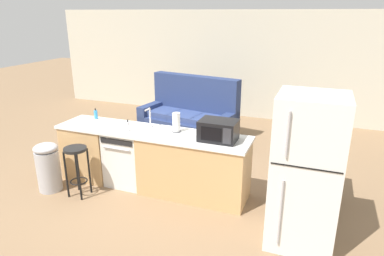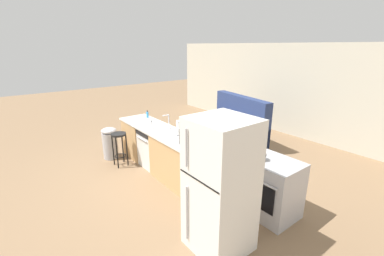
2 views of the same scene
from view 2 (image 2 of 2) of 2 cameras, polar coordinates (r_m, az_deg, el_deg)
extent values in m
plane|color=#896B4C|center=(5.61, -6.72, -9.04)|extent=(24.00, 24.00, 0.00)
cube|color=beige|center=(7.93, 21.39, 7.75)|extent=(10.00, 0.06, 2.60)
cube|color=tan|center=(6.19, -11.30, -2.28)|extent=(0.75, 0.62, 0.86)
cube|color=tan|center=(4.80, -1.74, -8.06)|extent=(1.55, 0.62, 0.86)
cube|color=white|center=(5.15, -6.20, -0.89)|extent=(2.94, 0.66, 0.04)
cube|color=brown|center=(5.48, -5.91, -9.24)|extent=(2.86, 0.56, 0.08)
cube|color=white|center=(5.63, -8.19, -4.28)|extent=(0.58, 0.58, 0.84)
cube|color=black|center=(5.38, -11.09, -1.42)|extent=(0.52, 0.01, 0.08)
cylinder|color=#B2B2B7|center=(5.41, -11.16, -2.45)|extent=(0.44, 0.02, 0.02)
cube|color=#B7B7BC|center=(4.21, 17.32, -12.97)|extent=(0.76, 0.64, 0.85)
cube|color=black|center=(3.96, 14.53, -14.13)|extent=(0.53, 0.01, 0.43)
cylinder|color=silver|center=(3.83, 14.57, -11.34)|extent=(0.61, 0.03, 0.03)
cube|color=#B7B7BC|center=(4.01, 17.91, -7.42)|extent=(0.76, 0.64, 0.05)
torus|color=black|center=(3.99, 14.86, -6.93)|extent=(0.16, 0.16, 0.01)
torus|color=black|center=(3.82, 18.93, -8.51)|extent=(0.16, 0.16, 0.01)
torus|color=black|center=(4.18, 17.04, -5.95)|extent=(0.16, 0.16, 0.01)
torus|color=black|center=(4.02, 20.99, -7.39)|extent=(0.16, 0.16, 0.01)
cube|color=white|center=(3.24, 6.35, -12.88)|extent=(0.72, 0.70, 1.75)
cylinder|color=#B2B2B7|center=(2.92, -1.27, -4.45)|extent=(0.02, 0.02, 0.47)
cylinder|color=#B2B2B7|center=(3.35, -1.16, -18.45)|extent=(0.02, 0.02, 0.76)
cube|color=black|center=(2.93, 1.38, -11.58)|extent=(0.68, 0.01, 0.01)
cube|color=black|center=(4.30, 0.95, -2.38)|extent=(0.50, 0.36, 0.28)
cube|color=black|center=(4.23, -1.38, -2.74)|extent=(0.27, 0.01, 0.18)
cube|color=#2D2D33|center=(4.07, 0.41, -3.58)|extent=(0.11, 0.01, 0.21)
cylinder|color=silver|center=(5.29, -5.14, 0.07)|extent=(0.07, 0.07, 0.03)
cylinder|color=silver|center=(5.25, -5.18, 1.58)|extent=(0.02, 0.02, 0.26)
cylinder|color=silver|center=(5.18, -5.88, 2.82)|extent=(0.02, 0.14, 0.02)
cylinder|color=#4C4C51|center=(4.91, -2.86, -1.44)|extent=(0.14, 0.14, 0.01)
cylinder|color=white|center=(4.86, -2.89, 0.13)|extent=(0.11, 0.11, 0.27)
cylinder|color=silver|center=(5.31, -9.03, 0.59)|extent=(0.06, 0.06, 0.14)
cylinder|color=black|center=(5.28, -9.08, 1.50)|extent=(0.02, 0.02, 0.04)
cylinder|color=#338CCC|center=(6.15, -9.88, 2.93)|extent=(0.06, 0.06, 0.14)
cylinder|color=black|center=(6.12, -9.92, 3.73)|extent=(0.02, 0.02, 0.04)
sphere|color=black|center=(3.95, 15.01, -5.75)|extent=(0.17, 0.17, 0.17)
sphere|color=black|center=(3.91, 15.12, -4.47)|extent=(0.03, 0.03, 0.03)
cone|color=black|center=(3.90, 15.96, -5.87)|extent=(0.08, 0.04, 0.06)
cylinder|color=black|center=(5.69, -16.02, -1.35)|extent=(0.32, 0.32, 0.04)
cylinder|color=black|center=(5.89, -17.14, -4.68)|extent=(0.03, 0.03, 0.70)
cylinder|color=black|center=(5.69, -16.32, -5.39)|extent=(0.03, 0.03, 0.70)
cylinder|color=black|center=(5.96, -15.13, -4.21)|extent=(0.03, 0.03, 0.70)
cylinder|color=black|center=(5.76, -14.26, -4.90)|extent=(0.03, 0.03, 0.70)
torus|color=black|center=(5.87, -15.61, -5.96)|extent=(0.25, 0.25, 0.02)
cylinder|color=#B7B7BC|center=(6.28, -17.71, -3.69)|extent=(0.34, 0.34, 0.62)
ellipsoid|color=#B7B7BC|center=(6.16, -18.02, -0.57)|extent=(0.35, 0.35, 0.14)
cube|color=navy|center=(6.93, 8.43, -1.87)|extent=(2.13, 1.24, 0.42)
cube|color=navy|center=(6.99, 10.78, 1.85)|extent=(2.01, 0.59, 1.27)
cube|color=navy|center=(7.60, 4.52, 0.86)|extent=(0.35, 0.92, 0.62)
cube|color=navy|center=(6.23, 13.28, -3.46)|extent=(0.35, 0.92, 0.62)
cube|color=#35477D|center=(7.24, 5.67, 1.37)|extent=(0.66, 0.72, 0.12)
cube|color=#35477D|center=(6.81, 8.19, 0.20)|extent=(0.66, 0.72, 0.12)
cube|color=#35477D|center=(6.40, 11.03, -1.13)|extent=(0.66, 0.72, 0.12)
camera|label=1|loc=(2.53, -78.71, 3.98)|focal=32.00mm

